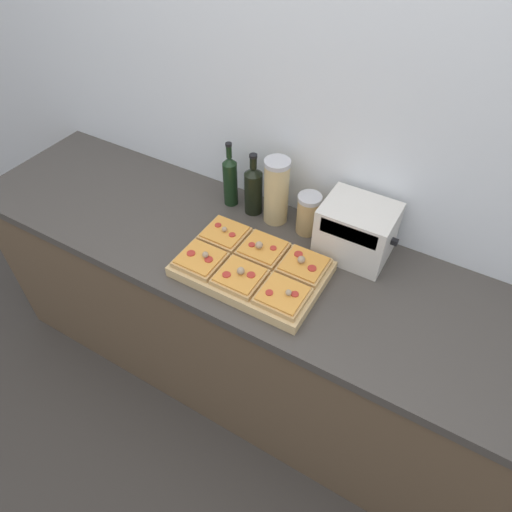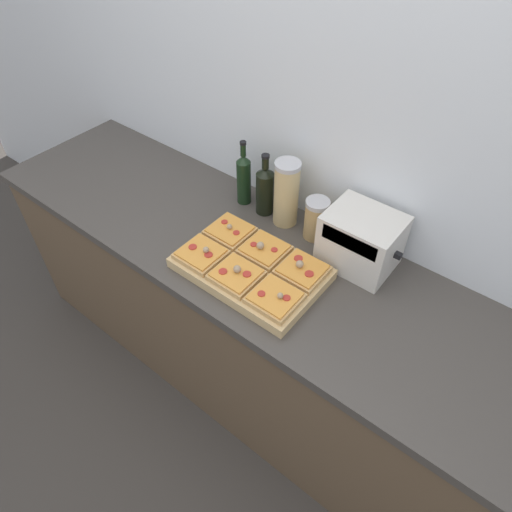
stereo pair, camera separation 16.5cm
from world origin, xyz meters
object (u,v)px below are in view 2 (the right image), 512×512
(cutting_board, at_px, (251,268))
(wine_bottle, at_px, (265,189))
(olive_oil_bottle, at_px, (244,178))
(grain_jar_short, at_px, (316,219))
(grain_jar_tall, at_px, (286,193))
(toaster_oven, at_px, (361,240))

(cutting_board, height_order, wine_bottle, wine_bottle)
(olive_oil_bottle, bearing_deg, cutting_board, -47.29)
(olive_oil_bottle, xyz_separation_m, grain_jar_short, (0.36, 0.00, -0.03))
(wine_bottle, distance_m, grain_jar_tall, 0.11)
(toaster_oven, bearing_deg, grain_jar_tall, 176.04)
(olive_oil_bottle, distance_m, toaster_oven, 0.57)
(grain_jar_tall, height_order, grain_jar_short, grain_jar_tall)
(grain_jar_short, xyz_separation_m, toaster_oven, (0.20, -0.02, 0.02))
(toaster_oven, bearing_deg, grain_jar_short, 173.27)
(cutting_board, xyz_separation_m, grain_jar_tall, (-0.07, 0.31, 0.12))
(grain_jar_short, bearing_deg, grain_jar_tall, 180.00)
(grain_jar_tall, relative_size, toaster_oven, 0.99)
(cutting_board, distance_m, olive_oil_bottle, 0.44)
(cutting_board, height_order, grain_jar_tall, grain_jar_tall)
(wine_bottle, bearing_deg, toaster_oven, -3.05)
(wine_bottle, xyz_separation_m, grain_jar_short, (0.25, -0.00, -0.03))
(olive_oil_bottle, height_order, toaster_oven, olive_oil_bottle)
(grain_jar_short, height_order, toaster_oven, toaster_oven)
(wine_bottle, height_order, grain_jar_tall, grain_jar_tall)
(grain_jar_short, bearing_deg, cutting_board, -102.79)
(olive_oil_bottle, distance_m, wine_bottle, 0.11)
(grain_jar_tall, bearing_deg, wine_bottle, 180.00)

